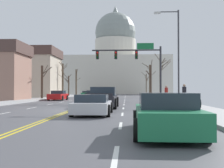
{
  "coord_description": "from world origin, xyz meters",
  "views": [
    {
      "loc": [
        3.73,
        -19.74,
        1.4
      ],
      "look_at": [
        1.4,
        26.69,
        2.32
      ],
      "focal_mm": 46.1,
      "sensor_mm": 36.0,
      "label": 1
    }
  ],
  "objects_px": {
    "sedan_near_00": "(105,98)",
    "sedan_near_03": "(166,115)",
    "signal_gantry": "(135,59)",
    "sedan_oncoming_01": "(92,95)",
    "sedan_oncoming_02": "(98,94)",
    "pedestrian_01": "(166,93)",
    "street_lamp_right": "(175,49)",
    "sedan_oncoming_00": "(58,96)",
    "sedan_oncoming_03": "(86,93)",
    "pickup_truck_near_01": "(103,98)",
    "bicycle_parked": "(198,103)",
    "sedan_near_02": "(93,105)",
    "pedestrian_00": "(184,93)"
  },
  "relations": [
    {
      "from": "sedan_near_02",
      "to": "sedan_oncoming_02",
      "type": "xyz_separation_m",
      "value": [
        -3.68,
        40.65,
        0.01
      ]
    },
    {
      "from": "sedan_oncoming_01",
      "to": "bicycle_parked",
      "type": "relative_size",
      "value": 2.41
    },
    {
      "from": "sedan_near_03",
      "to": "pedestrian_00",
      "type": "distance_m",
      "value": 15.27
    },
    {
      "from": "sedan_oncoming_03",
      "to": "bicycle_parked",
      "type": "xyz_separation_m",
      "value": [
        14.04,
        -45.14,
        -0.05
      ]
    },
    {
      "from": "sedan_oncoming_00",
      "to": "pedestrian_00",
      "type": "bearing_deg",
      "value": -45.05
    },
    {
      "from": "sedan_oncoming_00",
      "to": "sedan_oncoming_01",
      "type": "height_order",
      "value": "sedan_oncoming_01"
    },
    {
      "from": "sedan_near_02",
      "to": "pedestrian_00",
      "type": "relative_size",
      "value": 2.56
    },
    {
      "from": "signal_gantry",
      "to": "sedan_oncoming_01",
      "type": "distance_m",
      "value": 15.62
    },
    {
      "from": "sedan_near_02",
      "to": "pedestrian_00",
      "type": "distance_m",
      "value": 10.42
    },
    {
      "from": "signal_gantry",
      "to": "sedan_oncoming_01",
      "type": "relative_size",
      "value": 1.86
    },
    {
      "from": "sedan_near_00",
      "to": "signal_gantry",
      "type": "bearing_deg",
      "value": 49.41
    },
    {
      "from": "sedan_near_00",
      "to": "bicycle_parked",
      "type": "distance_m",
      "value": 11.43
    },
    {
      "from": "sedan_oncoming_00",
      "to": "sedan_oncoming_03",
      "type": "bearing_deg",
      "value": 90.14
    },
    {
      "from": "sedan_oncoming_00",
      "to": "pedestrian_01",
      "type": "distance_m",
      "value": 15.68
    },
    {
      "from": "sedan_oncoming_02",
      "to": "pedestrian_00",
      "type": "xyz_separation_m",
      "value": [
        10.35,
        -32.66,
        0.56
      ]
    },
    {
      "from": "sedan_oncoming_00",
      "to": "pedestrian_01",
      "type": "xyz_separation_m",
      "value": [
        13.14,
        -8.54,
        0.48
      ]
    },
    {
      "from": "street_lamp_right",
      "to": "sedan_near_00",
      "type": "bearing_deg",
      "value": 147.05
    },
    {
      "from": "street_lamp_right",
      "to": "sedan_near_03",
      "type": "bearing_deg",
      "value": -100.71
    },
    {
      "from": "sedan_oncoming_00",
      "to": "signal_gantry",
      "type": "bearing_deg",
      "value": -27.41
    },
    {
      "from": "sedan_oncoming_01",
      "to": "sedan_oncoming_02",
      "type": "bearing_deg",
      "value": 89.88
    },
    {
      "from": "sedan_oncoming_03",
      "to": "pickup_truck_near_01",
      "type": "bearing_deg",
      "value": -80.29
    },
    {
      "from": "street_lamp_right",
      "to": "bicycle_parked",
      "type": "height_order",
      "value": "street_lamp_right"
    },
    {
      "from": "pedestrian_01",
      "to": "street_lamp_right",
      "type": "bearing_deg",
      "value": -87.98
    },
    {
      "from": "sedan_oncoming_03",
      "to": "pedestrian_01",
      "type": "relative_size",
      "value": 2.54
    },
    {
      "from": "sedan_oncoming_01",
      "to": "pedestrian_00",
      "type": "relative_size",
      "value": 2.47
    },
    {
      "from": "sedan_oncoming_02",
      "to": "street_lamp_right",
      "type": "bearing_deg",
      "value": -72.94
    },
    {
      "from": "pickup_truck_near_01",
      "to": "sedan_oncoming_03",
      "type": "height_order",
      "value": "pickup_truck_near_01"
    },
    {
      "from": "pedestrian_01",
      "to": "sedan_near_02",
      "type": "bearing_deg",
      "value": -113.96
    },
    {
      "from": "sedan_oncoming_02",
      "to": "pedestrian_01",
      "type": "relative_size",
      "value": 2.67
    },
    {
      "from": "sedan_near_00",
      "to": "sedan_near_03",
      "type": "height_order",
      "value": "sedan_near_03"
    },
    {
      "from": "street_lamp_right",
      "to": "sedan_oncoming_03",
      "type": "distance_m",
      "value": 42.65
    },
    {
      "from": "sedan_near_03",
      "to": "pickup_truck_near_01",
      "type": "bearing_deg",
      "value": 103.21
    },
    {
      "from": "street_lamp_right",
      "to": "sedan_near_00",
      "type": "distance_m",
      "value": 8.76
    },
    {
      "from": "sedan_oncoming_01",
      "to": "pedestrian_01",
      "type": "relative_size",
      "value": 2.53
    },
    {
      "from": "sedan_near_02",
      "to": "sedan_oncoming_01",
      "type": "distance_m",
      "value": 30.37
    },
    {
      "from": "sedan_near_00",
      "to": "sedan_oncoming_01",
      "type": "xyz_separation_m",
      "value": [
        -3.42,
        17.21,
        0.05
      ]
    },
    {
      "from": "pickup_truck_near_01",
      "to": "pedestrian_01",
      "type": "bearing_deg",
      "value": 50.25
    },
    {
      "from": "sedan_near_02",
      "to": "pedestrian_01",
      "type": "xyz_separation_m",
      "value": [
        5.93,
        13.35,
        0.54
      ]
    },
    {
      "from": "signal_gantry",
      "to": "sedan_oncoming_01",
      "type": "xyz_separation_m",
      "value": [
        -6.6,
        13.5,
        -4.27
      ]
    },
    {
      "from": "signal_gantry",
      "to": "pedestrian_01",
      "type": "distance_m",
      "value": 5.87
    },
    {
      "from": "pedestrian_01",
      "to": "sedan_oncoming_01",
      "type": "bearing_deg",
      "value": 119.83
    },
    {
      "from": "pedestrian_01",
      "to": "sedan_near_03",
      "type": "bearing_deg",
      "value": -97.9
    },
    {
      "from": "sedan_oncoming_01",
      "to": "sedan_oncoming_02",
      "type": "height_order",
      "value": "sedan_oncoming_01"
    },
    {
      "from": "signal_gantry",
      "to": "sedan_oncoming_01",
      "type": "bearing_deg",
      "value": 116.07
    },
    {
      "from": "signal_gantry",
      "to": "sedan_oncoming_01",
      "type": "height_order",
      "value": "signal_gantry"
    },
    {
      "from": "signal_gantry",
      "to": "street_lamp_right",
      "type": "relative_size",
      "value": 0.97
    },
    {
      "from": "pedestrian_01",
      "to": "bicycle_parked",
      "type": "relative_size",
      "value": 0.95
    },
    {
      "from": "signal_gantry",
      "to": "sedan_oncoming_02",
      "type": "distance_m",
      "value": 25.26
    },
    {
      "from": "sedan_oncoming_02",
      "to": "pedestrian_00",
      "type": "height_order",
      "value": "pedestrian_00"
    },
    {
      "from": "sedan_near_00",
      "to": "street_lamp_right",
      "type": "bearing_deg",
      "value": -32.95
    }
  ]
}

